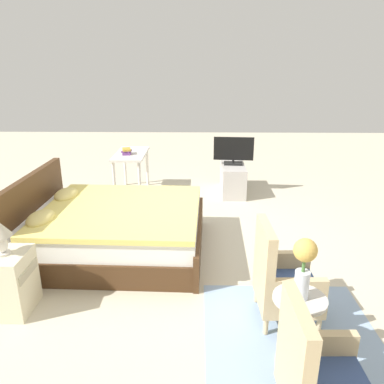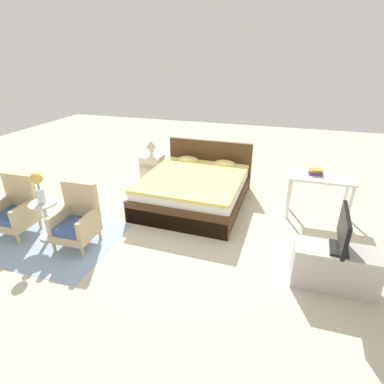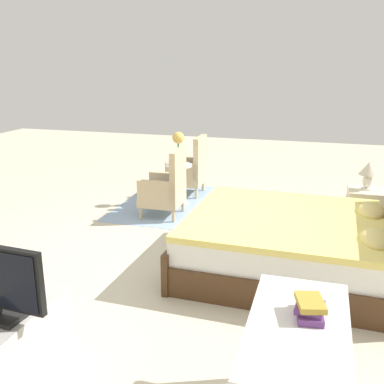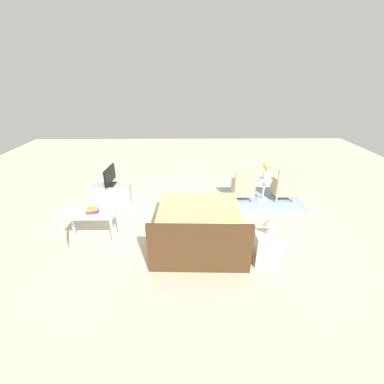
% 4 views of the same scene
% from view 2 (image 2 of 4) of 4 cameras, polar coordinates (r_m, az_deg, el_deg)
% --- Properties ---
extents(ground_plane, '(16.00, 16.00, 0.00)m').
position_cam_2_polar(ground_plane, '(4.92, -0.52, -6.89)').
color(ground_plane, beige).
extents(floor_rug, '(2.10, 1.50, 0.01)m').
position_cam_2_polar(floor_rug, '(5.15, -25.76, -8.05)').
color(floor_rug, '#8EA8C6').
rests_on(floor_rug, ground_plane).
extents(bed, '(1.83, 2.15, 0.96)m').
position_cam_2_polar(bed, '(5.61, 0.65, 0.78)').
color(bed, '#472D19').
rests_on(bed, ground_plane).
extents(armchair_by_window_left, '(0.55, 0.55, 0.92)m').
position_cam_2_polar(armchair_by_window_left, '(5.38, -30.52, -3.04)').
color(armchair_by_window_left, '#CCB284').
rests_on(armchair_by_window_left, floor_rug).
extents(armchair_by_window_right, '(0.56, 0.56, 0.92)m').
position_cam_2_polar(armchair_by_window_right, '(4.67, -21.06, -5.20)').
color(armchair_by_window_right, '#CCB284').
rests_on(armchair_by_window_right, floor_rug).
extents(side_table, '(0.40, 0.40, 0.60)m').
position_cam_2_polar(side_table, '(5.01, -26.11, -4.13)').
color(side_table, beige).
rests_on(side_table, ground_plane).
extents(flower_vase, '(0.17, 0.17, 0.48)m').
position_cam_2_polar(flower_vase, '(4.80, -27.26, 1.28)').
color(flower_vase, silver).
rests_on(flower_vase, side_table).
extents(nightstand, '(0.44, 0.41, 0.59)m').
position_cam_2_polar(nightstand, '(6.62, -7.55, 4.42)').
color(nightstand, beige).
rests_on(nightstand, ground_plane).
extents(table_lamp, '(0.22, 0.22, 0.33)m').
position_cam_2_polar(table_lamp, '(6.46, -7.80, 8.67)').
color(table_lamp, silver).
rests_on(table_lamp, nightstand).
extents(tv_stand, '(0.96, 0.40, 0.52)m').
position_cam_2_polar(tv_stand, '(4.08, 25.44, -12.85)').
color(tv_stand, '#B7B2AD').
rests_on(tv_stand, ground_plane).
extents(tv_flatscreen, '(0.22, 0.69, 0.48)m').
position_cam_2_polar(tv_flatscreen, '(3.81, 26.87, -6.74)').
color(tv_flatscreen, black).
rests_on(tv_flatscreen, tv_stand).
extents(vanity_desk, '(1.04, 0.52, 0.74)m').
position_cam_2_polar(vanity_desk, '(5.45, 23.29, 1.68)').
color(vanity_desk, silver).
rests_on(vanity_desk, ground_plane).
extents(book_stack, '(0.24, 0.18, 0.10)m').
position_cam_2_polar(book_stack, '(5.43, 22.51, 3.54)').
color(book_stack, '#66387A').
rests_on(book_stack, vanity_desk).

